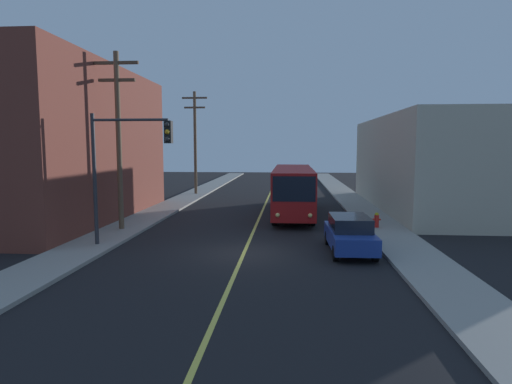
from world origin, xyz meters
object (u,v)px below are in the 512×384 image
Objects in this scene: utility_pole_near at (119,133)px; parked_car_blue at (350,233)px; fire_hydrant at (377,220)px; traffic_signal_left_corner at (126,154)px; utility_pole_mid at (195,138)px; city_bus at (293,188)px.

parked_car_blue is at bearing -17.90° from utility_pole_near.
parked_car_blue is at bearing -112.65° from fire_hydrant.
traffic_signal_left_corner is at bearing 179.54° from parked_car_blue.
parked_car_blue is 5.76m from fire_hydrant.
parked_car_blue is 25.22m from utility_pole_mid.
utility_pole_mid is at bearing 130.17° from fire_hydrant.
utility_pole_mid is at bearing 129.42° from city_bus.
traffic_signal_left_corner is at bearing -63.60° from utility_pole_near.
utility_pole_mid is at bearing 89.40° from utility_pole_near.
parked_car_blue is at bearing -76.97° from city_bus.
utility_pole_mid reaches higher than fire_hydrant.
city_bus is at bearing 53.90° from traffic_signal_left_corner.
utility_pole_mid is 1.62× the size of traffic_signal_left_corner.
utility_pole_mid is at bearing 94.43° from traffic_signal_left_corner.
city_bus is at bearing 131.76° from fire_hydrant.
city_bus is 7.09m from fire_hydrant.
utility_pole_near is 11.36× the size of fire_hydrant.
utility_pole_mid is 11.56× the size of fire_hydrant.
utility_pole_near is (-9.48, -6.67, 3.59)m from city_bus.
city_bus is 1.25× the size of utility_pole_mid.
traffic_signal_left_corner is (-10.05, 0.08, 3.46)m from parked_car_blue.
parked_car_blue is 10.63m from traffic_signal_left_corner.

